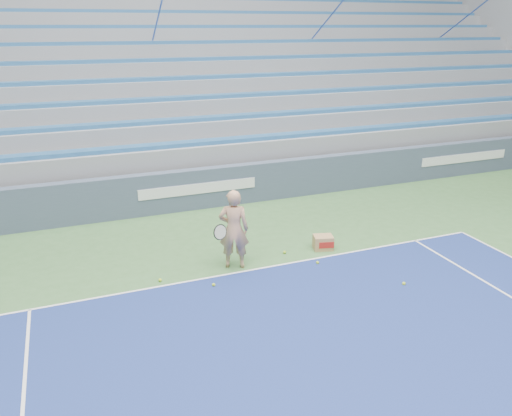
{
  "coord_description": "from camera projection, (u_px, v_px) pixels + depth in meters",
  "views": [
    {
      "loc": [
        -3.16,
        3.37,
        4.71
      ],
      "look_at": [
        0.34,
        12.38,
        1.15
      ],
      "focal_mm": 35.0,
      "sensor_mm": 36.0,
      "label": 1
    }
  ],
  "objects": [
    {
      "name": "tennis_ball_1",
      "position": [
        318.0,
        263.0,
        10.43
      ],
      "size": [
        0.07,
        0.07,
        0.07
      ],
      "primitive_type": "sphere",
      "color": "#B5D22B",
      "rests_on": "ground"
    },
    {
      "name": "sponsor_barrier",
      "position": [
        197.0,
        189.0,
        13.46
      ],
      "size": [
        30.0,
        0.32,
        1.1
      ],
      "color": "#404C61",
      "rests_on": "ground"
    },
    {
      "name": "bleachers",
      "position": [
        154.0,
        95.0,
        17.83
      ],
      "size": [
        31.0,
        9.15,
        7.3
      ],
      "color": "gray",
      "rests_on": "ground"
    },
    {
      "name": "tennis_ball_2",
      "position": [
        404.0,
        284.0,
        9.58
      ],
      "size": [
        0.07,
        0.07,
        0.07
      ],
      "primitive_type": "sphere",
      "color": "#B5D22B",
      "rests_on": "ground"
    },
    {
      "name": "ball_box",
      "position": [
        323.0,
        242.0,
        11.09
      ],
      "size": [
        0.49,
        0.42,
        0.32
      ],
      "color": "#A88051",
      "rests_on": "ground"
    },
    {
      "name": "tennis_ball_3",
      "position": [
        285.0,
        252.0,
        10.9
      ],
      "size": [
        0.07,
        0.07,
        0.07
      ],
      "primitive_type": "sphere",
      "color": "#B5D22B",
      "rests_on": "ground"
    },
    {
      "name": "tennis_player",
      "position": [
        234.0,
        229.0,
        10.05
      ],
      "size": [
        0.96,
        0.92,
        1.67
      ],
      "color": "tan",
      "rests_on": "ground"
    },
    {
      "name": "tennis_ball_4",
      "position": [
        214.0,
        285.0,
        9.53
      ],
      "size": [
        0.07,
        0.07,
        0.07
      ],
      "primitive_type": "sphere",
      "color": "#B5D22B",
      "rests_on": "ground"
    },
    {
      "name": "tennis_ball_0",
      "position": [
        160.0,
        280.0,
        9.71
      ],
      "size": [
        0.07,
        0.07,
        0.07
      ],
      "primitive_type": "sphere",
      "color": "#B5D22B",
      "rests_on": "ground"
    }
  ]
}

